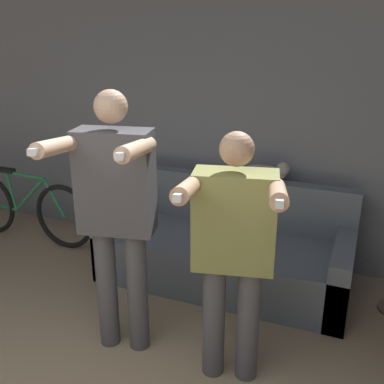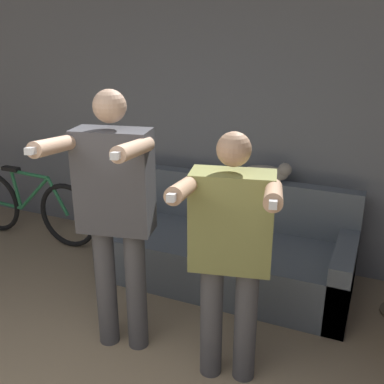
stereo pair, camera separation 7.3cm
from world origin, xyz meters
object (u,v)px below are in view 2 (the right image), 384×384
object	(u,v)px
couch	(226,252)
bicycle	(30,207)
person_right	(230,246)
person_left	(115,208)
cat	(268,173)

from	to	relation	value
couch	bicycle	size ratio (longest dim) A/B	1.28
couch	person_right	world-z (taller)	person_right
person_left	bicycle	distance (m)	2.23
person_right	cat	bearing A→B (deg)	83.35
person_right	cat	xyz separation A→B (m)	(-0.15, 1.44, 0.01)
cat	bicycle	world-z (taller)	cat
couch	person_left	size ratio (longest dim) A/B	1.19
person_right	cat	world-z (taller)	person_right
person_left	cat	size ratio (longest dim) A/B	3.31
person_right	bicycle	distance (m)	2.88
person_left	person_right	world-z (taller)	person_left
cat	bicycle	distance (m)	2.53
couch	cat	size ratio (longest dim) A/B	3.95
person_left	cat	distance (m)	1.57
couch	bicycle	world-z (taller)	couch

